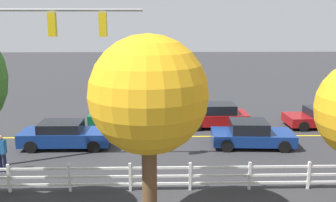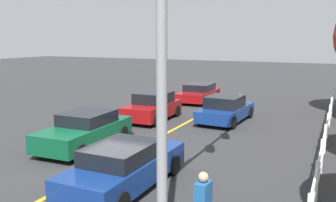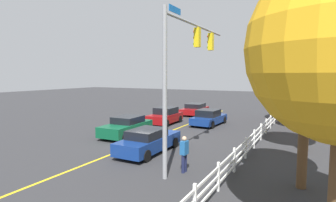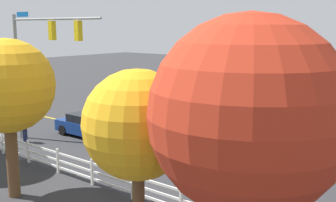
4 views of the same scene
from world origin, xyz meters
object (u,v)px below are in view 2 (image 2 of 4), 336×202
Objects in this scene: car_1 at (226,109)px; car_2 at (85,130)px; car_0 at (153,107)px; car_4 at (199,93)px; car_3 at (125,166)px.

car_1 is 0.97× the size of car_2.
car_2 is (5.72, -0.09, -0.02)m from car_0.
car_3 is at bearing 10.95° from car_4.
car_0 is at bearing -3.16° from car_4.
car_4 is (-5.39, -3.57, -0.04)m from car_1.
car_1 is at bearing 31.77° from car_4.
car_1 reaches higher than car_4.
car_2 is at bearing 52.15° from car_3.
car_2 is 0.96× the size of car_3.
car_3 is (8.62, 3.61, -0.04)m from car_0.
car_1 is at bearing -0.51° from car_3.
car_1 is at bearing 149.54° from car_2.
car_0 is 0.91× the size of car_1.
car_2 is 4.71m from car_3.
car_0 is 6.68m from car_4.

